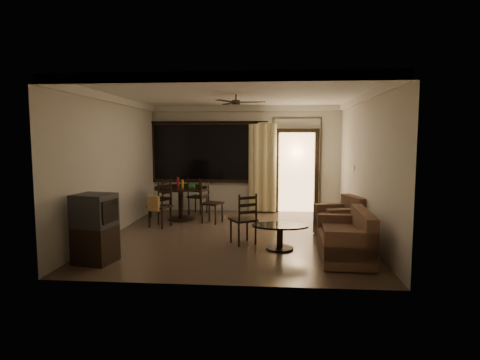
# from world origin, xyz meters

# --- Properties ---
(ground) EXTENTS (5.50, 5.50, 0.00)m
(ground) POSITION_xyz_m (0.00, 0.00, 0.00)
(ground) COLOR #7F6651
(ground) RESTS_ON ground
(room_shell) EXTENTS (5.50, 6.70, 5.50)m
(room_shell) POSITION_xyz_m (0.59, 1.77, 1.83)
(room_shell) COLOR beige
(room_shell) RESTS_ON ground
(dining_table) EXTENTS (1.27, 1.27, 1.01)m
(dining_table) POSITION_xyz_m (-1.46, 1.47, 0.62)
(dining_table) COLOR black
(dining_table) RESTS_ON ground
(dining_chair_west) EXTENTS (0.54, 0.54, 0.95)m
(dining_chair_west) POSITION_xyz_m (-2.04, 1.75, 0.28)
(dining_chair_west) COLOR black
(dining_chair_west) RESTS_ON ground
(dining_chair_east) EXTENTS (0.54, 0.54, 0.95)m
(dining_chair_east) POSITION_xyz_m (-0.68, 1.19, 0.28)
(dining_chair_east) COLOR black
(dining_chair_east) RESTS_ON ground
(dining_chair_south) EXTENTS (0.54, 0.57, 0.95)m
(dining_chair_south) POSITION_xyz_m (-1.75, 0.67, 0.31)
(dining_chair_south) COLOR black
(dining_chair_south) RESTS_ON ground
(dining_chair_north) EXTENTS (0.54, 0.54, 0.95)m
(dining_chair_north) POSITION_xyz_m (-1.20, 2.21, 0.28)
(dining_chair_north) COLOR black
(dining_chair_north) RESTS_ON ground
(tv_cabinet) EXTENTS (0.66, 0.61, 1.09)m
(tv_cabinet) POSITION_xyz_m (-2.05, -1.92, 0.55)
(tv_cabinet) COLOR black
(tv_cabinet) RESTS_ON ground
(sofa) EXTENTS (0.82, 1.47, 0.77)m
(sofa) POSITION_xyz_m (1.95, -1.41, 0.31)
(sofa) COLOR #452620
(sofa) RESTS_ON ground
(armchair) EXTENTS (0.97, 0.97, 0.79)m
(armchair) POSITION_xyz_m (2.10, 0.07, 0.33)
(armchair) COLOR #452620
(armchair) RESTS_ON ground
(coffee_table) EXTENTS (1.00, 0.60, 0.44)m
(coffee_table) POSITION_xyz_m (0.86, -0.93, 0.29)
(coffee_table) COLOR black
(coffee_table) RESTS_ON ground
(side_chair) EXTENTS (0.58, 0.58, 0.95)m
(side_chair) POSITION_xyz_m (0.19, -0.62, 0.28)
(side_chair) COLOR black
(side_chair) RESTS_ON ground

